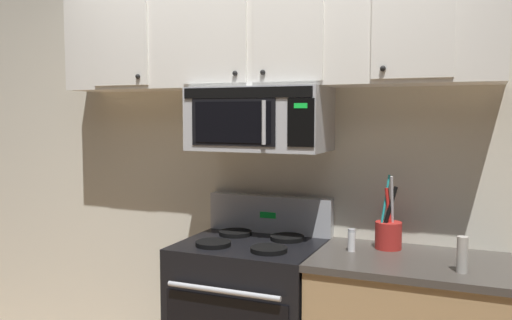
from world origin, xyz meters
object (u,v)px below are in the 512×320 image
over_range_microwave (259,119)px  pepper_mill (462,255)px  stove_range (251,319)px  utensil_crock_red (388,232)px  salt_shaker (352,240)px

over_range_microwave → pepper_mill: (1.08, -0.27, -0.59)m
stove_range → utensil_crock_red: 0.90m
utensil_crock_red → pepper_mill: (0.37, -0.31, -0.00)m
salt_shaker → over_range_microwave: bearing=170.9°
stove_range → salt_shaker: stove_range is taller
stove_range → salt_shaker: (0.55, 0.03, 0.49)m
over_range_microwave → pepper_mill: 1.27m
utensil_crock_red → pepper_mill: size_ratio=2.37×
over_range_microwave → salt_shaker: (0.55, -0.09, -0.62)m
over_range_microwave → utensil_crock_red: bearing=3.2°
stove_range → over_range_microwave: over_range_microwave is taller
over_range_microwave → pepper_mill: bearing=-13.9°
stove_range → salt_shaker: bearing=3.0°
utensil_crock_red → salt_shaker: 0.21m
salt_shaker → pepper_mill: bearing=-18.6°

